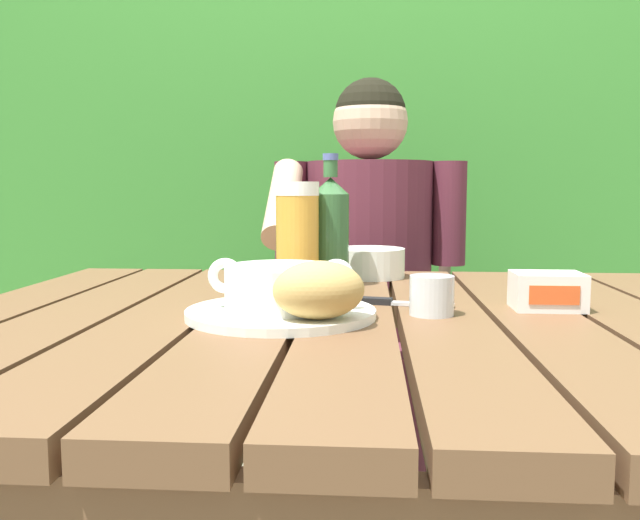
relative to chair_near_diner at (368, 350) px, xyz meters
name	(u,v)px	position (x,y,z in m)	size (l,w,h in m)	color
dining_table	(349,379)	(-0.03, -0.93, 0.19)	(1.20, 0.99, 0.76)	brown
hedge_backdrop	(391,127)	(0.08, 0.71, 0.69)	(3.16, 0.88, 2.53)	#398030
chair_near_diner	(368,350)	(0.00, 0.00, 0.00)	(0.49, 0.43, 1.01)	brown
person_eating	(368,278)	(0.00, -0.20, 0.24)	(0.48, 0.47, 1.22)	#562331
serving_plate	(281,313)	(-0.12, -0.97, 0.29)	(0.27, 0.27, 0.01)	white
soup_bowl	(281,286)	(-0.12, -0.97, 0.33)	(0.21, 0.16, 0.07)	white
bread_roll	(319,290)	(-0.07, -1.03, 0.34)	(0.14, 0.12, 0.08)	tan
beer_glass	(297,236)	(-0.13, -0.72, 0.38)	(0.08, 0.08, 0.19)	gold
beer_bottle	(330,230)	(-0.07, -0.67, 0.39)	(0.07, 0.07, 0.24)	#335E33
water_glass_small	(432,295)	(0.09, -0.93, 0.31)	(0.06, 0.06, 0.06)	silver
butter_tub	(547,291)	(0.26, -0.88, 0.31)	(0.10, 0.08, 0.05)	white
table_knife	(390,302)	(0.03, -0.86, 0.29)	(0.16, 0.05, 0.01)	silver
diner_bowl	(369,263)	(0.00, -0.54, 0.31)	(0.14, 0.14, 0.06)	white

